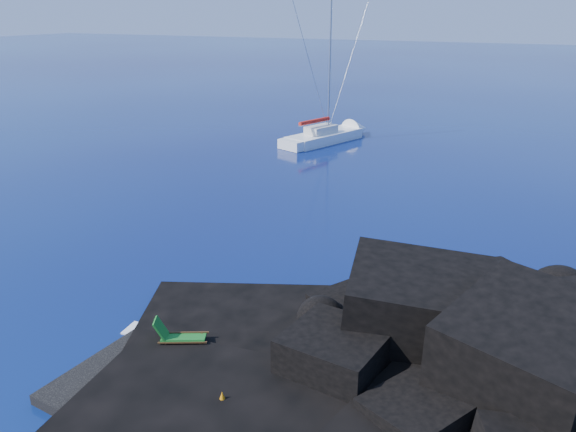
% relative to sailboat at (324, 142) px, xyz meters
% --- Properties ---
extents(ground, '(400.00, 400.00, 0.00)m').
position_rel_sailboat_xyz_m(ground, '(4.86, -35.14, 0.00)').
color(ground, '#040339').
rests_on(ground, ground).
extents(headland, '(24.00, 24.00, 3.60)m').
position_rel_sailboat_xyz_m(headland, '(17.86, -32.14, 0.00)').
color(headland, black).
rests_on(headland, ground).
extents(beach, '(9.08, 6.86, 0.70)m').
position_rel_sailboat_xyz_m(beach, '(9.36, -34.64, 0.00)').
color(beach, black).
rests_on(beach, ground).
extents(surf_foam, '(10.00, 8.00, 0.06)m').
position_rel_sailboat_xyz_m(surf_foam, '(9.86, -30.14, 0.00)').
color(surf_foam, white).
rests_on(surf_foam, ground).
extents(sailboat, '(6.56, 12.20, 12.65)m').
position_rel_sailboat_xyz_m(sailboat, '(0.00, 0.00, 0.00)').
color(sailboat, white).
rests_on(sailboat, ground).
extents(deck_chair, '(1.88, 1.43, 1.18)m').
position_rel_sailboat_xyz_m(deck_chair, '(7.61, -33.01, 0.94)').
color(deck_chair, '#16671F').
rests_on(deck_chair, beach).
extents(towel, '(2.20, 1.67, 0.05)m').
position_rel_sailboat_xyz_m(towel, '(7.85, -33.35, 0.38)').
color(towel, white).
rests_on(towel, beach).
extents(sunbather, '(1.78, 1.11, 0.23)m').
position_rel_sailboat_xyz_m(sunbather, '(7.85, -33.35, 0.52)').
color(sunbather, tan).
rests_on(sunbather, towel).
extents(marker_cone, '(0.45, 0.45, 0.53)m').
position_rel_sailboat_xyz_m(marker_cone, '(10.44, -35.15, 0.61)').
color(marker_cone, orange).
rests_on(marker_cone, beach).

